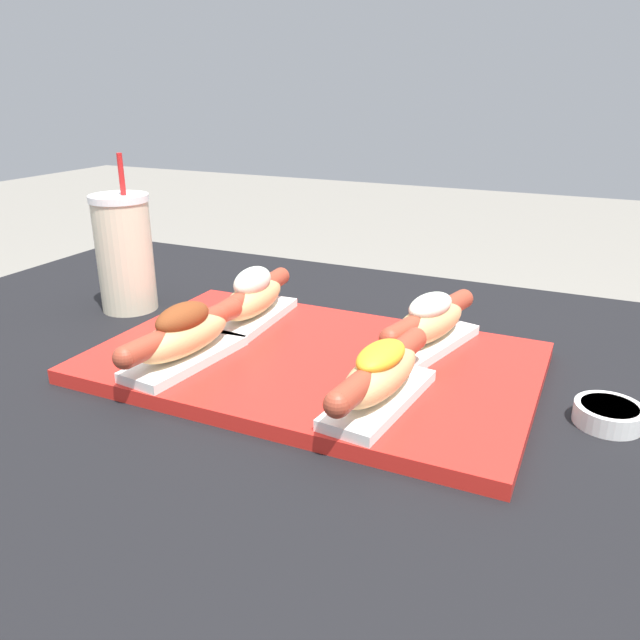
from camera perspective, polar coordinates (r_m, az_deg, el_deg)
patio_table at (r=0.96m, az=0.22°, el=-24.03°), size 1.41×0.92×0.70m
serving_tray at (r=0.77m, az=-0.63°, el=-3.90°), size 0.53×0.33×0.02m
hot_dog_0 at (r=0.75m, az=-12.31°, el=-1.43°), size 0.08×0.21×0.07m
hot_dog_1 at (r=0.64m, az=5.53°, el=-5.03°), size 0.08×0.21×0.07m
hot_dog_2 at (r=0.87m, az=-6.13°, el=2.04°), size 0.07×0.21×0.08m
hot_dog_3 at (r=0.79m, az=9.97°, el=-0.23°), size 0.10×0.20×0.07m
sauce_bowl at (r=0.71m, az=24.88°, el=-7.76°), size 0.07×0.07×0.02m
drink_cup at (r=1.00m, az=-17.42°, el=5.87°), size 0.09×0.09×0.24m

